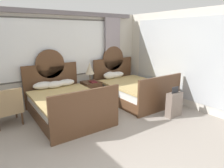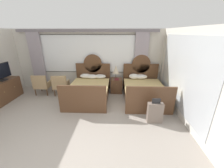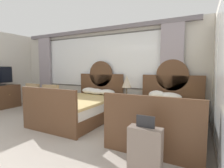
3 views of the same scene
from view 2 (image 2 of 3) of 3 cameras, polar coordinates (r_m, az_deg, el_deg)
The scene contains 12 objects.
ground_plane at distance 3.55m, azimuth -23.19°, elevation -27.47°, with size 24.00×24.00×0.00m, color #9E9389.
wall_back_window at distance 6.53m, azimuth -9.57°, elevation 10.42°, with size 6.63×0.22×2.70m.
wall_right_mirror at distance 4.57m, azimuth 28.52°, elevation 2.76°, with size 0.08×4.81×2.70m.
bed_near_window at distance 5.72m, azimuth -9.26°, elevation -2.40°, with size 1.57×2.24×1.63m.
bed_near_mirror at distance 5.70m, azimuth 12.84°, elevation -2.79°, with size 1.57×2.24×1.63m.
nightstand_between_beds at distance 6.22m, azimuth 1.86°, elevation -0.56°, with size 0.51×0.53×0.62m.
table_lamp_on_nightstand at distance 6.00m, azimuth 1.62°, elevation 5.91°, with size 0.27×0.27×0.60m.
book_on_nightstand at distance 6.02m, azimuth 1.97°, elevation 1.99°, with size 0.18×0.26×0.03m.
tv_flatscreen at distance 6.68m, azimuth -38.75°, elevation 3.85°, with size 0.20×0.87×0.65m.
armchair_by_window_left at distance 6.29m, azimuth -20.39°, elevation -0.14°, with size 0.65×0.65×0.89m.
armchair_by_window_centre at distance 6.65m, azimuth -26.90°, elevation -0.04°, with size 0.61×0.61×0.89m.
suitcase_on_floor at distance 4.37m, azimuth 17.24°, elevation -11.20°, with size 0.44×0.19×0.78m.
Camera 2 is at (1.33, -2.08, 2.55)m, focal length 22.19 mm.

